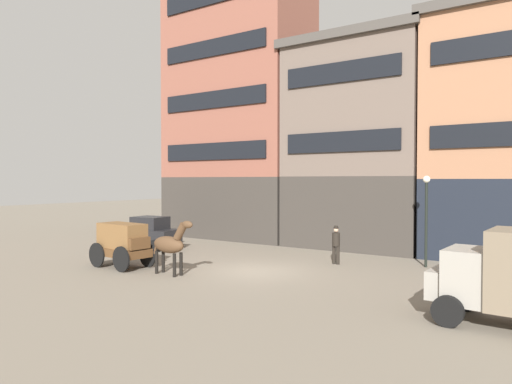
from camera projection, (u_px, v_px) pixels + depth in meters
name	position (u px, v px, depth m)	size (l,w,h in m)	color
ground_plane	(255.00, 271.00, 20.08)	(120.00, 120.00, 0.00)	slate
building_far_left	(239.00, 107.00, 32.36)	(10.12, 5.92, 17.95)	#38332D
building_center_left	(360.00, 143.00, 27.48)	(8.28, 5.92, 12.11)	#38332D
cargo_wagon	(123.00, 242.00, 20.92)	(3.00, 1.70, 1.98)	brown
draft_horse	(170.00, 244.00, 19.26)	(2.35, 0.72, 2.30)	#513823
sedan_dark	(149.00, 233.00, 26.73)	(3.83, 2.12, 1.83)	black
pedestrian_officer	(336.00, 243.00, 21.72)	(0.51, 0.51, 1.79)	black
streetlamp_curbside	(426.00, 208.00, 20.92)	(0.32, 0.32, 4.12)	black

